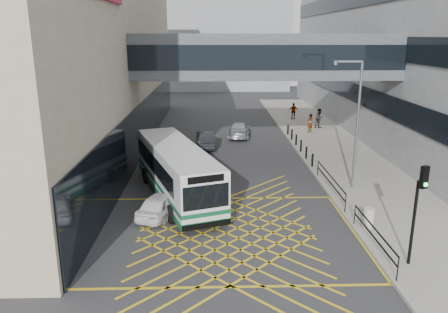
{
  "coord_description": "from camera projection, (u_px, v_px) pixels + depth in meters",
  "views": [
    {
      "loc": [
        -0.62,
        -18.61,
        8.94
      ],
      "look_at": [
        0.0,
        4.0,
        2.6
      ],
      "focal_mm": 35.0,
      "sensor_mm": 36.0,
      "label": 1
    }
  ],
  "objects": [
    {
      "name": "pavement",
      "position": [
        332.0,
        149.0,
        34.99
      ],
      "size": [
        6.0,
        54.0,
        0.16
      ],
      "primitive_type": "cube",
      "color": "gray",
      "rests_on": "ground"
    },
    {
      "name": "bollards",
      "position": [
        299.0,
        143.0,
        34.77
      ],
      "size": [
        0.14,
        10.14,
        0.9
      ],
      "color": "black",
      "rests_on": "pavement"
    },
    {
      "name": "ground",
      "position": [
        226.0,
        233.0,
        20.34
      ],
      "size": [
        120.0,
        120.0,
        0.0
      ],
      "primitive_type": "plane",
      "color": "#333335"
    },
    {
      "name": "car_white",
      "position": [
        161.0,
        204.0,
        22.2
      ],
      "size": [
        2.82,
        4.23,
        1.25
      ],
      "primitive_type": "imported",
      "rotation": [
        0.0,
        0.0,
        2.8
      ],
      "color": "white",
      "rests_on": "ground"
    },
    {
      "name": "traffic_light",
      "position": [
        419.0,
        201.0,
        16.52
      ],
      "size": [
        0.33,
        0.49,
        4.11
      ],
      "rotation": [
        0.0,
        0.0,
        0.39
      ],
      "color": "black",
      "rests_on": "pavement"
    },
    {
      "name": "street_lamp",
      "position": [
        355.0,
        118.0,
        24.78
      ],
      "size": [
        1.68,
        0.28,
        7.4
      ],
      "rotation": [
        0.0,
        0.0,
        -0.04
      ],
      "color": "slate",
      "rests_on": "pavement"
    },
    {
      "name": "car_silver",
      "position": [
        239.0,
        129.0,
        39.31
      ],
      "size": [
        2.39,
        4.67,
        1.4
      ],
      "primitive_type": "imported",
      "rotation": [
        0.0,
        0.0,
        3.03
      ],
      "color": "#999DA2",
      "rests_on": "ground"
    },
    {
      "name": "litter_bin",
      "position": [
        368.0,
        217.0,
        20.58
      ],
      "size": [
        0.52,
        0.52,
        0.91
      ],
      "primitive_type": "cylinder",
      "color": "#ADA89E",
      "rests_on": "pavement"
    },
    {
      "name": "pedestrian_b",
      "position": [
        319.0,
        118.0,
        42.26
      ],
      "size": [
        1.06,
        0.89,
        1.87
      ],
      "primitive_type": "imported",
      "rotation": [
        0.0,
        0.0,
        0.47
      ],
      "color": "gray",
      "rests_on": "pavement"
    },
    {
      "name": "kerb_railings",
      "position": [
        347.0,
        200.0,
        21.97
      ],
      "size": [
        0.05,
        12.54,
        1.0
      ],
      "color": "black",
      "rests_on": "pavement"
    },
    {
      "name": "skybridge",
      "position": [
        264.0,
        56.0,
        29.94
      ],
      "size": [
        20.0,
        4.1,
        3.0
      ],
      "color": "#484D52",
      "rests_on": "ground"
    },
    {
      "name": "bus",
      "position": [
        176.0,
        170.0,
        24.59
      ],
      "size": [
        5.75,
        10.75,
        2.96
      ],
      "rotation": [
        0.0,
        0.0,
        0.34
      ],
      "color": "silver",
      "rests_on": "ground"
    },
    {
      "name": "box_junction",
      "position": [
        226.0,
        233.0,
        20.33
      ],
      "size": [
        12.0,
        9.0,
        0.01
      ],
      "color": "gold",
      "rests_on": "ground"
    },
    {
      "name": "pedestrian_a",
      "position": [
        310.0,
        123.0,
        40.31
      ],
      "size": [
        0.84,
        0.83,
        1.73
      ],
      "primitive_type": "imported",
      "rotation": [
        0.0,
        0.0,
        3.9
      ],
      "color": "gray",
      "rests_on": "pavement"
    },
    {
      "name": "building_far",
      "position": [
        204.0,
        34.0,
        75.61
      ],
      "size": [
        28.0,
        16.0,
        18.0
      ],
      "primitive_type": "cube",
      "color": "gray",
      "rests_on": "ground"
    },
    {
      "name": "car_dark",
      "position": [
        205.0,
        139.0,
        35.64
      ],
      "size": [
        1.82,
        4.38,
        1.36
      ],
      "primitive_type": "imported",
      "rotation": [
        0.0,
        0.0,
        3.17
      ],
      "color": "black",
      "rests_on": "ground"
    },
    {
      "name": "pedestrian_c",
      "position": [
        294.0,
        111.0,
        46.7
      ],
      "size": [
        1.04,
        0.53,
        1.73
      ],
      "primitive_type": "imported",
      "rotation": [
        0.0,
        0.0,
        3.18
      ],
      "color": "gray",
      "rests_on": "pavement"
    }
  ]
}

